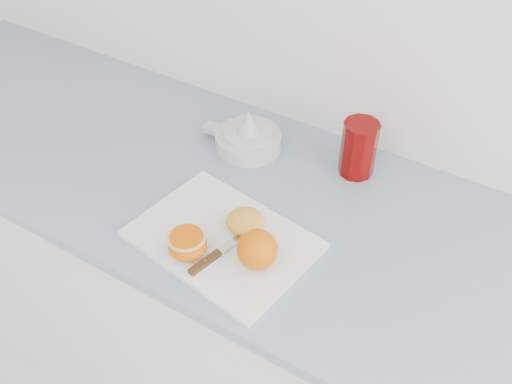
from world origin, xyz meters
TOP-DOWN VIEW (x-y plane):
  - counter at (-0.07, 1.70)m, footprint 2.27×0.64m
  - cutting_board at (-0.02, 1.55)m, footprint 0.38×0.30m
  - whole_orange at (0.07, 1.53)m, footprint 0.08×0.08m
  - half_orange at (-0.06, 1.48)m, footprint 0.08×0.08m
  - squeezed_shell at (0.00, 1.60)m, footprint 0.08×0.08m
  - paring_knife at (-0.01, 1.49)m, footprint 0.05×0.17m
  - citrus_juicer at (-0.14, 1.84)m, footprint 0.20×0.16m
  - red_tumbler at (0.12, 1.89)m, footprint 0.08×0.08m

SIDE VIEW (x-z plane):
  - counter at x=-0.07m, z-range 0.00..0.89m
  - cutting_board at x=-0.02m, z-range 0.89..0.90m
  - paring_knife at x=-0.01m, z-range 0.90..0.91m
  - squeezed_shell at x=0.00m, z-range 0.90..0.94m
  - citrus_juicer at x=-0.14m, z-range 0.87..0.97m
  - half_orange at x=-0.06m, z-range 0.90..0.95m
  - whole_orange at x=0.07m, z-range 0.90..0.98m
  - red_tumbler at x=0.12m, z-range 0.88..1.02m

